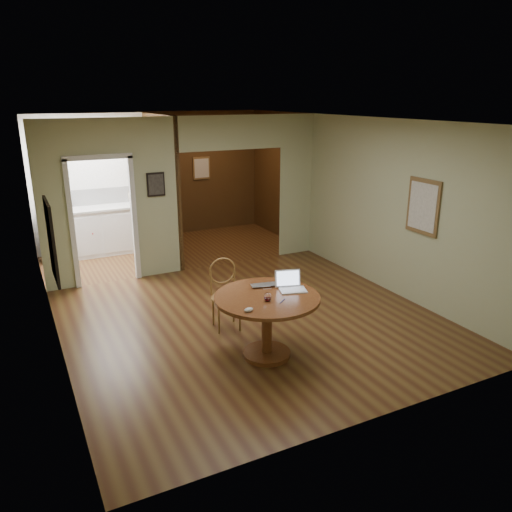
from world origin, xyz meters
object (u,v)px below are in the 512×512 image
dining_table (267,312)px  closed_laptop (266,287)px  chair (225,290)px  open_laptop (290,284)px

dining_table → closed_laptop: size_ratio=3.75×
dining_table → chair: 0.99m
open_laptop → closed_laptop: 0.31m
open_laptop → dining_table: bearing=-152.1°
chair → open_laptop: 1.08m
dining_table → closed_laptop: closed_laptop is taller
open_laptop → closed_laptop: (-0.25, 0.17, -0.05)m
chair → closed_laptop: (0.23, -0.74, 0.26)m
open_laptop → closed_laptop: bearing=162.4°
closed_laptop → dining_table: bearing=-102.7°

